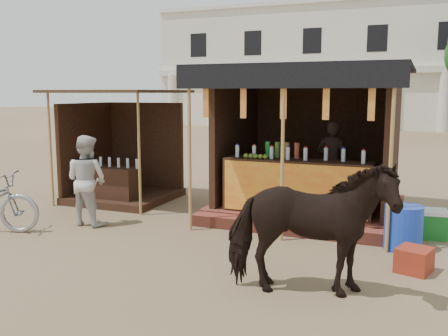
% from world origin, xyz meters
% --- Properties ---
extents(ground, '(120.00, 120.00, 0.00)m').
position_xyz_m(ground, '(0.00, 0.00, 0.00)').
color(ground, '#846B4C').
rests_on(ground, ground).
extents(main_stall, '(3.60, 3.61, 2.78)m').
position_xyz_m(main_stall, '(1.02, 3.36, 1.02)').
color(main_stall, brown).
rests_on(main_stall, ground).
extents(secondary_stall, '(2.40, 2.40, 2.38)m').
position_xyz_m(secondary_stall, '(-3.17, 3.24, 0.85)').
color(secondary_stall, '#3D2316').
rests_on(secondary_stall, ground).
extents(cow, '(2.04, 1.29, 1.60)m').
position_xyz_m(cow, '(1.87, -0.46, 0.80)').
color(cow, black).
rests_on(cow, ground).
extents(bystander, '(0.81, 0.65, 1.60)m').
position_xyz_m(bystander, '(-2.45, 1.20, 0.80)').
color(bystander, beige).
rests_on(bystander, ground).
extents(blue_barrel, '(0.57, 0.57, 0.67)m').
position_xyz_m(blue_barrel, '(2.81, 1.79, 0.34)').
color(blue_barrel, blue).
rests_on(blue_barrel, ground).
extents(red_crate, '(0.51, 0.53, 0.32)m').
position_xyz_m(red_crate, '(2.99, 0.84, 0.16)').
color(red_crate, maroon).
rests_on(red_crate, ground).
extents(cooler, '(0.68, 0.50, 0.46)m').
position_xyz_m(cooler, '(3.13, 2.60, 0.23)').
color(cooler, '#1A7622').
rests_on(cooler, ground).
extents(background_building, '(26.00, 7.45, 8.18)m').
position_xyz_m(background_building, '(-2.00, 29.94, 3.98)').
color(background_building, silver).
rests_on(background_building, ground).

